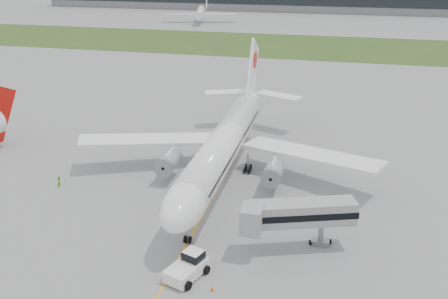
% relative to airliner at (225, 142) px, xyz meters
% --- Properties ---
extents(ground, '(600.00, 600.00, 0.00)m').
position_rel_airliner_xyz_m(ground, '(0.00, -4.87, -5.66)').
color(ground, gray).
rests_on(ground, ground).
extents(apron_markings, '(70.00, 70.00, 0.04)m').
position_rel_airliner_xyz_m(apron_markings, '(0.00, -9.87, -5.66)').
color(apron_markings, orange).
rests_on(apron_markings, ground).
extents(grass_strip, '(600.00, 50.00, 0.02)m').
position_rel_airliner_xyz_m(grass_strip, '(0.00, 115.13, -5.65)').
color(grass_strip, '#314B1C').
rests_on(grass_strip, ground).
extents(control_tower, '(12.00, 12.00, 56.00)m').
position_rel_airliner_xyz_m(control_tower, '(-90.00, 227.13, -5.66)').
color(control_tower, gray).
rests_on(control_tower, ground).
extents(airliner, '(48.13, 53.95, 17.88)m').
position_rel_airliner_xyz_m(airliner, '(0.00, 0.00, 0.00)').
color(airliner, white).
rests_on(airliner, ground).
extents(pushback_tug, '(4.65, 5.62, 2.54)m').
position_rel_airliner_xyz_m(pushback_tug, '(2.03, -26.05, -4.49)').
color(pushback_tug, white).
rests_on(pushback_tug, ground).
extents(jet_bridge, '(13.12, 7.81, 6.28)m').
position_rel_airliner_xyz_m(jet_bridge, '(12.53, -18.20, -1.02)').
color(jet_bridge, '#9A9A9C').
rests_on(jet_bridge, ground).
extents(safety_cone_left, '(0.43, 0.43, 0.59)m').
position_rel_airliner_xyz_m(safety_cone_left, '(-0.50, -27.38, -5.37)').
color(safety_cone_left, '#F8490D').
rests_on(safety_cone_left, ground).
extents(safety_cone_right, '(0.40, 0.40, 0.55)m').
position_rel_airliner_xyz_m(safety_cone_right, '(5.26, -28.10, -5.39)').
color(safety_cone_right, '#F8490D').
rests_on(safety_cone_right, ground).
extents(ground_crew_near, '(0.70, 0.48, 1.86)m').
position_rel_airliner_xyz_m(ground_crew_near, '(2.18, -24.84, -4.73)').
color(ground_crew_near, '#CEFF2A').
rests_on(ground_crew_near, ground).
extents(ground_crew_far, '(0.80, 0.94, 1.71)m').
position_rel_airliner_xyz_m(ground_crew_far, '(-23.17, -9.64, -4.81)').
color(ground_crew_far, '#94E225').
rests_on(ground_crew_far, ground).
extents(distant_aircraft_left, '(40.46, 37.45, 13.15)m').
position_rel_airliner_xyz_m(distant_aircraft_left, '(-51.79, 167.27, -5.66)').
color(distant_aircraft_left, white).
rests_on(distant_aircraft_left, ground).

